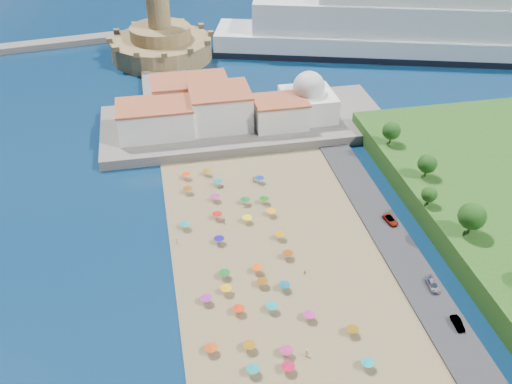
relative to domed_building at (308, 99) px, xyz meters
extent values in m
plane|color=#071938|center=(-30.00, -71.00, -8.97)|extent=(700.00, 700.00, 0.00)
cube|color=#59544C|center=(-20.00, 2.00, -7.47)|extent=(90.00, 36.00, 3.00)
cube|color=#59544C|center=(-42.00, 37.00, -7.77)|extent=(18.00, 70.00, 2.40)
cube|color=silver|center=(-48.00, -2.00, -1.47)|extent=(22.00, 14.00, 9.00)
cube|color=silver|center=(-28.00, 0.00, -0.47)|extent=(18.00, 16.00, 11.00)
cube|color=silver|center=(-10.00, -4.00, -1.97)|extent=(16.00, 12.00, 8.00)
cube|color=silver|center=(-36.00, 12.00, -0.97)|extent=(24.00, 14.00, 10.00)
cube|color=silver|center=(0.00, 0.00, -1.97)|extent=(16.00, 16.00, 8.00)
sphere|color=silver|center=(0.00, 0.00, 4.03)|extent=(10.00, 10.00, 10.00)
cylinder|color=silver|center=(0.00, 0.00, 7.83)|extent=(1.20, 1.20, 1.60)
cylinder|color=#A38651|center=(-42.00, 67.00, -4.97)|extent=(40.00, 40.00, 8.00)
cylinder|color=#A38651|center=(-42.00, 67.00, 1.53)|extent=(24.00, 24.00, 5.00)
cylinder|color=#A38651|center=(-42.00, 67.00, 11.03)|extent=(9.00, 9.00, 14.00)
cube|color=black|center=(55.16, 50.75, -7.73)|extent=(154.73, 67.24, 2.49)
cube|color=silver|center=(55.16, 50.75, -4.36)|extent=(153.66, 66.57, 9.23)
cube|color=silver|center=(55.16, 50.75, 6.40)|extent=(123.04, 53.65, 12.30)
cylinder|color=gray|center=(-29.47, -93.07, -7.72)|extent=(0.07, 0.07, 2.00)
cone|color=red|center=(-29.47, -93.07, -6.82)|extent=(2.50, 2.50, 0.60)
cylinder|color=gray|center=(-41.71, -32.00, -7.72)|extent=(0.07, 0.07, 2.00)
cone|color=#87460C|center=(-41.71, -32.00, -6.82)|extent=(2.50, 2.50, 0.60)
cylinder|color=gray|center=(-25.09, -72.37, -7.72)|extent=(0.07, 0.07, 2.00)
cone|color=#0E5E82|center=(-25.09, -72.37, -6.82)|extent=(2.50, 2.50, 0.60)
cylinder|color=gray|center=(-37.09, -66.14, -7.72)|extent=(0.07, 0.07, 2.00)
cone|color=#136A20|center=(-37.09, -66.14, -6.82)|extent=(2.50, 2.50, 0.60)
cylinder|color=gray|center=(-35.02, -36.95, -7.72)|extent=(0.07, 0.07, 2.00)
cone|color=#B42685|center=(-35.02, -36.95, -6.82)|extent=(2.50, 2.50, 0.60)
cylinder|color=gray|center=(-43.82, -47.20, -7.72)|extent=(0.07, 0.07, 2.00)
cone|color=#109790|center=(-43.82, -47.20, -6.82)|extent=(2.50, 2.50, 0.60)
cylinder|color=gray|center=(-28.59, -47.62, -7.72)|extent=(0.07, 0.07, 2.00)
cone|color=#FEEC0D|center=(-28.59, -47.62, -6.82)|extent=(2.50, 2.50, 0.60)
cylinder|color=gray|center=(-27.63, -39.91, -7.72)|extent=(0.07, 0.07, 2.00)
cone|color=#126824|center=(-27.63, -39.91, -6.82)|extent=(2.50, 2.50, 0.60)
cylinder|color=gray|center=(-29.52, -70.36, -7.72)|extent=(0.07, 0.07, 2.00)
cone|color=#84470C|center=(-29.52, -70.36, -6.82)|extent=(2.50, 2.50, 0.60)
cylinder|color=gray|center=(-35.49, -86.81, -7.72)|extent=(0.07, 0.07, 2.00)
cone|color=#99620D|center=(-35.49, -86.81, -6.82)|extent=(2.50, 2.50, 0.60)
cylinder|color=gray|center=(-35.60, -44.71, -7.72)|extent=(0.07, 0.07, 2.00)
cone|color=red|center=(-35.60, -44.71, -6.82)|extent=(2.50, 2.50, 0.60)
cylinder|color=gray|center=(-22.16, -46.05, -7.72)|extent=(0.07, 0.07, 2.00)
cone|color=#FC9E0D|center=(-22.16, -46.05, -6.82)|extent=(2.50, 2.50, 0.60)
cylinder|color=gray|center=(-37.42, -70.98, -7.72)|extent=(0.07, 0.07, 2.00)
cone|color=#FFAA0D|center=(-37.42, -70.98, -6.82)|extent=(2.50, 2.50, 0.60)
cylinder|color=gray|center=(-35.57, -24.20, -7.72)|extent=(0.07, 0.07, 2.00)
cone|color=#97640D|center=(-35.57, -24.20, -6.82)|extent=(2.50, 2.50, 0.60)
cylinder|color=gray|center=(-42.69, -86.08, -7.72)|extent=(0.07, 0.07, 2.00)
cone|color=#CD4610|center=(-42.69, -86.08, -6.82)|extent=(2.50, 2.50, 0.60)
cylinder|color=gray|center=(-41.41, -24.99, -7.72)|extent=(0.07, 0.07, 2.00)
cone|color=#FF3F0B|center=(-41.41, -24.99, -6.82)|extent=(2.50, 2.50, 0.60)
cylinder|color=gray|center=(-22.26, -81.65, -7.72)|extent=(0.07, 0.07, 2.00)
cone|color=#BB287D|center=(-22.26, -81.65, -6.82)|extent=(2.50, 2.50, 0.60)
cylinder|color=gray|center=(-41.96, -73.01, -7.72)|extent=(0.07, 0.07, 2.00)
cone|color=#A0229A|center=(-41.96, -73.01, -6.82)|extent=(2.50, 2.50, 0.60)
cylinder|color=gray|center=(-36.51, -54.31, -7.72)|extent=(0.07, 0.07, 2.00)
cone|color=#1A0B9A|center=(-36.51, -54.31, -6.82)|extent=(2.50, 2.50, 0.60)
cylinder|color=gray|center=(-21.96, -62.60, -7.72)|extent=(0.07, 0.07, 2.00)
cone|color=#8B3E0C|center=(-21.96, -62.60, -6.82)|extent=(2.50, 2.50, 0.60)
cylinder|color=gray|center=(-15.08, -86.96, -7.72)|extent=(0.07, 0.07, 2.00)
cone|color=#855A0C|center=(-15.08, -86.96, -6.82)|extent=(2.50, 2.50, 0.60)
cylinder|color=gray|center=(-21.96, -30.80, -7.72)|extent=(0.07, 0.07, 2.00)
cone|color=#0B3997|center=(-21.96, -30.80, -6.82)|extent=(2.50, 2.50, 0.60)
cylinder|color=gray|center=(-15.02, -95.14, -7.72)|extent=(0.07, 0.07, 2.00)
cone|color=#11989F|center=(-15.02, -95.14, -6.82)|extent=(2.50, 2.50, 0.60)
cylinder|color=gray|center=(-28.91, -89.41, -7.72)|extent=(0.07, 0.07, 2.00)
cone|color=#BE2869|center=(-28.91, -89.41, -6.82)|extent=(2.50, 2.50, 0.60)
cylinder|color=gray|center=(-22.12, -55.56, -7.72)|extent=(0.07, 0.07, 2.00)
cone|color=#C58308|center=(-22.12, -55.56, -6.82)|extent=(2.50, 2.50, 0.60)
cylinder|color=gray|center=(-22.75, -40.52, -7.72)|extent=(0.07, 0.07, 2.00)
cone|color=#1A7014|center=(-22.75, -40.52, -6.82)|extent=(2.50, 2.50, 0.60)
cylinder|color=gray|center=(-29.07, -77.90, -7.72)|extent=(0.07, 0.07, 2.00)
cone|color=teal|center=(-29.07, -77.90, -6.82)|extent=(2.50, 2.50, 0.60)
cylinder|color=gray|center=(-29.67, -65.95, -7.72)|extent=(0.07, 0.07, 2.00)
cone|color=#FE520B|center=(-29.67, -65.95, -6.82)|extent=(2.50, 2.50, 0.60)
cylinder|color=gray|center=(-35.86, -92.38, -7.72)|extent=(0.07, 0.07, 2.00)
cone|color=#0F8F84|center=(-35.86, -92.38, -6.82)|extent=(2.50, 2.50, 0.60)
cylinder|color=gray|center=(-35.90, -77.20, -7.72)|extent=(0.07, 0.07, 2.00)
cone|color=#F2310A|center=(-35.90, -77.20, -6.82)|extent=(2.50, 2.50, 0.60)
cylinder|color=gray|center=(-33.32, -30.05, -7.72)|extent=(0.07, 0.07, 2.00)
cone|color=#0E7687|center=(-33.32, -30.05, -6.82)|extent=(2.50, 2.50, 0.60)
imported|color=tan|center=(-19.57, -68.74, -7.89)|extent=(0.72, 0.71, 1.68)
imported|color=tan|center=(-34.05, -47.10, -7.86)|extent=(0.82, 0.96, 1.74)
imported|color=tan|center=(-25.13, -90.39, -7.82)|extent=(1.06, 0.96, 1.81)
imported|color=tan|center=(-23.37, -29.63, -7.84)|extent=(1.26, 0.90, 1.77)
imported|color=tan|center=(-46.27, -52.31, -7.84)|extent=(1.08, 1.31, 1.77)
imported|color=gray|center=(6.00, -54.94, -7.61)|extent=(2.87, 5.04, 1.32)
imported|color=gray|center=(6.00, -78.21, -7.55)|extent=(2.49, 5.16, 1.45)
imported|color=gray|center=(6.00, -89.24, -7.59)|extent=(1.67, 4.24, 1.37)
cylinder|color=#382314|center=(18.20, -68.66, -1.24)|extent=(0.50, 0.50, 3.46)
sphere|color=#14380F|center=(18.20, -68.66, 1.87)|extent=(6.23, 6.23, 6.23)
cylinder|color=#382314|center=(14.14, -56.50, -1.90)|extent=(0.50, 0.50, 2.14)
sphere|color=#14380F|center=(14.14, -56.50, 0.02)|extent=(3.85, 3.85, 3.85)
cylinder|color=#382314|center=(19.01, -44.77, -1.58)|extent=(0.50, 0.50, 2.78)
sphere|color=#14380F|center=(19.01, -44.77, 0.92)|extent=(5.01, 5.01, 5.01)
cylinder|color=#382314|center=(16.71, -26.68, -1.53)|extent=(0.50, 0.50, 2.89)
sphere|color=#14380F|center=(16.71, -26.68, 1.07)|extent=(5.19, 5.19, 5.19)
camera|label=1|loc=(-48.44, -157.78, 77.66)|focal=40.00mm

